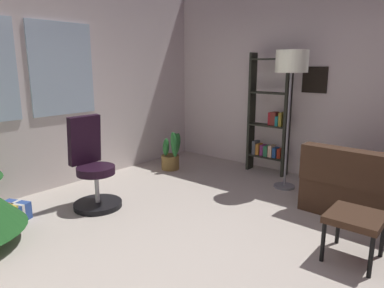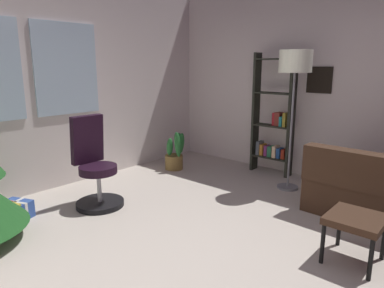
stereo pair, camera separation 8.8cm
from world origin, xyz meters
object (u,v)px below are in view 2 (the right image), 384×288
Objects in this scene: potted_plant at (176,154)px; floor_lamp at (295,69)px; bookshelf at (273,121)px; gift_box_gold at (2,215)px; footstool at (356,222)px; gift_box_blue at (16,210)px; office_chair at (95,172)px.

floor_lamp is at bearing -78.75° from potted_plant.
potted_plant is (-0.83, 1.26, -0.57)m from bookshelf.
gift_box_gold is at bearing 149.58° from floor_lamp.
bookshelf reaches higher than gift_box_gold.
footstool is at bearing -107.65° from potted_plant.
potted_plant reaches higher than gift_box_gold.
gift_box_blue is 3.69m from floor_lamp.
bookshelf is at bearing -20.58° from office_chair.
footstool is at bearing -60.63° from gift_box_gold.
office_chair is 0.59× the size of bookshelf.
floor_lamp is at bearing 43.36° from footstool.
floor_lamp is (2.05, -1.47, 1.18)m from office_chair.
gift_box_blue is at bearing 157.27° from office_chair.
bookshelf is at bearing 44.45° from footstool.
floor_lamp reaches higher than office_chair.
footstool is at bearing -136.64° from floor_lamp.
gift_box_gold is 0.19× the size of bookshelf.
footstool is 0.25× the size of floor_lamp.
potted_plant is (-0.35, 1.78, -1.35)m from floor_lamp.
bookshelf is at bearing -19.71° from gift_box_gold.
office_chair is at bearing 144.38° from floor_lamp.
gift_box_gold is 0.33× the size of office_chair.
gift_box_blue is at bearing 158.89° from bookshelf.
office_chair reaches higher than footstool.
bookshelf is (2.53, -0.95, 0.40)m from office_chair.
footstool is 0.25× the size of bookshelf.
bookshelf reaches higher than potted_plant.
office_chair is 0.59× the size of floor_lamp.
office_chair is at bearing -17.38° from gift_box_gold.
bookshelf is 2.85× the size of potted_plant.
gift_box_gold is 0.16m from gift_box_blue.
footstool is 0.72× the size of potted_plant.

